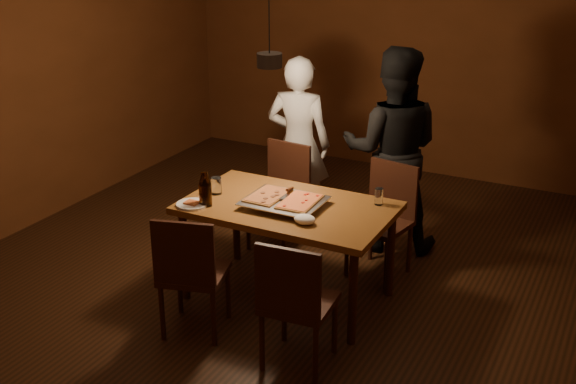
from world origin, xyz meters
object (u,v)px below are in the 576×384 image
at_px(chair_far_right, 386,209).
at_px(diner_white, 299,144).
at_px(beer_bottle_b, 207,189).
at_px(pendant_lamp, 269,59).
at_px(beer_bottle_a, 203,189).
at_px(chair_far_left, 282,185).
at_px(plate_slice, 192,204).
at_px(chair_near_left, 190,265).
at_px(pizza_tray, 284,203).
at_px(diner_dark, 392,150).
at_px(chair_near_right, 294,294).
at_px(dining_table, 288,214).

xyz_separation_m(chair_far_right, diner_white, (-1.01, 0.48, 0.25)).
height_order(beer_bottle_b, pendant_lamp, pendant_lamp).
distance_m(beer_bottle_a, diner_white, 1.50).
xyz_separation_m(chair_far_left, pendant_lamp, (0.25, -0.66, 1.22)).
height_order(beer_bottle_b, plate_slice, beer_bottle_b).
relative_size(chair_near_left, beer_bottle_a, 2.05).
relative_size(chair_far_right, beer_bottle_b, 1.90).
height_order(beer_bottle_a, plate_slice, beer_bottle_a).
xyz_separation_m(chair_far_left, plate_slice, (-0.14, -1.14, 0.22)).
bearing_deg(pizza_tray, chair_far_right, 57.10).
distance_m(pizza_tray, pendant_lamp, 1.03).
relative_size(chair_far_right, pizza_tray, 0.89).
bearing_deg(diner_dark, chair_far_left, 8.85).
relative_size(chair_far_left, diner_white, 0.31).
bearing_deg(chair_near_right, dining_table, 114.88).
relative_size(dining_table, diner_white, 0.95).
height_order(beer_bottle_a, beer_bottle_b, beer_bottle_b).
xyz_separation_m(beer_bottle_b, pendant_lamp, (0.28, 0.43, 0.88)).
xyz_separation_m(chair_far_right, beer_bottle_b, (-1.00, -1.01, 0.34)).
bearing_deg(chair_near_right, pizza_tray, 116.80).
relative_size(pizza_tray, diner_white, 0.35).
height_order(diner_white, pendant_lamp, pendant_lamp).
bearing_deg(chair_far_right, plate_slice, 54.34).
bearing_deg(chair_far_right, dining_table, 66.79).
xyz_separation_m(beer_bottle_b, plate_slice, (-0.10, -0.04, -0.12)).
bearing_deg(dining_table, chair_far_left, 120.01).
distance_m(chair_near_right, beer_bottle_a, 1.16).
relative_size(dining_table, pizza_tray, 2.73).
xyz_separation_m(pizza_tray, beer_bottle_b, (-0.49, -0.24, 0.10)).
bearing_deg(diner_dark, beer_bottle_a, 42.79).
bearing_deg(chair_far_right, diner_white, -14.88).
distance_m(chair_near_right, pendant_lamp, 1.69).
bearing_deg(chair_near_left, pendant_lamp, 66.75).
distance_m(chair_near_right, diner_dark, 2.03).
xyz_separation_m(chair_near_right, diner_white, (-0.97, 2.01, 0.25)).
bearing_deg(chair_far_right, pendant_lamp, 49.63).
bearing_deg(plate_slice, diner_dark, 57.61).
height_order(diner_dark, pendant_lamp, pendant_lamp).
relative_size(pizza_tray, plate_slice, 2.41).
bearing_deg(beer_bottle_b, diner_dark, 59.73).
height_order(dining_table, chair_near_right, chair_near_right).
height_order(chair_far_left, beer_bottle_b, beer_bottle_b).
bearing_deg(chair_far_right, beer_bottle_b, 55.93).
bearing_deg(chair_far_right, diner_dark, -63.57).
bearing_deg(diner_dark, chair_far_right, 89.65).
bearing_deg(pizza_tray, plate_slice, -154.07).
bearing_deg(dining_table, beer_bottle_b, -151.24).
height_order(dining_table, beer_bottle_a, beer_bottle_a).
height_order(dining_table, diner_white, diner_white).
bearing_deg(plate_slice, beer_bottle_b, 23.31).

